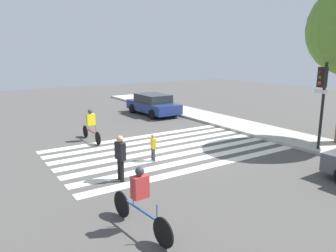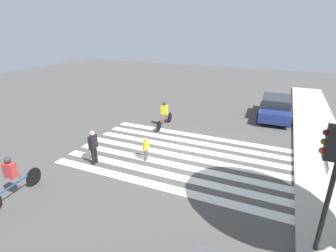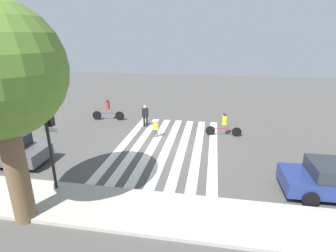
# 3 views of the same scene
# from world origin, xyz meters

# --- Properties ---
(ground_plane) EXTENTS (60.00, 60.00, 0.00)m
(ground_plane) POSITION_xyz_m (0.00, 0.00, 0.00)
(ground_plane) COLOR #4C4947
(sidewalk_curb) EXTENTS (36.00, 2.50, 0.14)m
(sidewalk_curb) POSITION_xyz_m (0.00, 6.25, 0.07)
(sidewalk_curb) COLOR #ADA89E
(sidewalk_curb) RESTS_ON ground_plane
(crosswalk_stripes) EXTENTS (5.83, 10.00, 0.01)m
(crosswalk_stripes) POSITION_xyz_m (-0.00, 0.00, 0.00)
(crosswalk_stripes) COLOR silver
(crosswalk_stripes) RESTS_ON ground_plane
(traffic_light) EXTENTS (0.60, 0.50, 3.88)m
(traffic_light) POSITION_xyz_m (3.84, 5.33, 2.72)
(traffic_light) COLOR black
(traffic_light) RESTS_ON ground_plane
(pedestrian_adult_blue_shirt) EXTENTS (0.45, 0.23, 1.58)m
(pedestrian_adult_blue_shirt) POSITION_xyz_m (2.20, -3.24, 0.89)
(pedestrian_adult_blue_shirt) COLOR black
(pedestrian_adult_blue_shirt) RESTS_ON ground_plane
(pedestrian_adult_tall_backpack) EXTENTS (0.33, 0.20, 1.11)m
(pedestrian_adult_tall_backpack) POSITION_xyz_m (1.00, -1.27, 0.63)
(pedestrian_adult_tall_backpack) COLOR #4C4C51
(pedestrian_adult_tall_backpack) RESTS_ON ground_plane
(cyclist_near_curb) EXTENTS (2.31, 0.40, 1.59)m
(cyclist_near_curb) POSITION_xyz_m (-3.30, -2.29, 0.86)
(cyclist_near_curb) COLOR black
(cyclist_near_curb) RESTS_ON ground_plane
(cyclist_mid_street) EXTENTS (2.49, 0.42, 1.65)m
(cyclist_mid_street) POSITION_xyz_m (5.42, -4.21, 0.87)
(cyclist_mid_street) COLOR black
(cyclist_mid_street) RESTS_ON ground_plane
(car_parked_silver_sedan) EXTENTS (4.53, 2.12, 1.45)m
(car_parked_silver_sedan) POSITION_xyz_m (-7.77, 3.83, 0.74)
(car_parked_silver_sedan) COLOR navy
(car_parked_silver_sedan) RESTS_ON ground_plane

